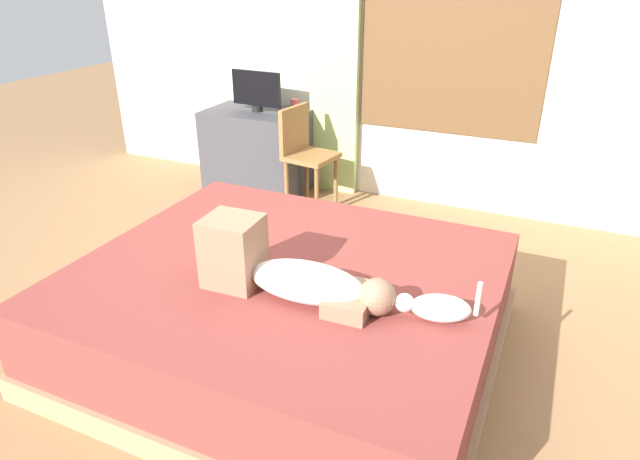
# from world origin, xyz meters

# --- Properties ---
(ground_plane) EXTENTS (16.00, 16.00, 0.00)m
(ground_plane) POSITION_xyz_m (0.00, 0.00, 0.00)
(ground_plane) COLOR olive
(back_wall_with_window) EXTENTS (6.40, 0.14, 2.90)m
(back_wall_with_window) POSITION_xyz_m (0.01, 2.33, 1.45)
(back_wall_with_window) COLOR beige
(back_wall_with_window) RESTS_ON ground
(bed) EXTENTS (2.16, 1.87, 0.51)m
(bed) POSITION_xyz_m (0.05, -0.09, 0.25)
(bed) COLOR #997A56
(bed) RESTS_ON ground
(person_lying) EXTENTS (0.94, 0.29, 0.34)m
(person_lying) POSITION_xyz_m (0.17, -0.29, 0.62)
(person_lying) COLOR silver
(person_lying) RESTS_ON bed
(cat) EXTENTS (0.35, 0.17, 0.21)m
(cat) POSITION_xyz_m (0.86, -0.22, 0.57)
(cat) COLOR silver
(cat) RESTS_ON bed
(desk) EXTENTS (0.90, 0.56, 0.74)m
(desk) POSITION_xyz_m (-1.30, 1.93, 0.37)
(desk) COLOR #38383D
(desk) RESTS_ON ground
(tv_monitor) EXTENTS (0.48, 0.10, 0.35)m
(tv_monitor) POSITION_xyz_m (-1.28, 1.93, 0.92)
(tv_monitor) COLOR black
(tv_monitor) RESTS_ON desk
(cup) EXTENTS (0.07, 0.07, 0.10)m
(cup) POSITION_xyz_m (-0.99, 2.11, 0.79)
(cup) COLOR #B23D38
(cup) RESTS_ON desk
(chair_by_desk) EXTENTS (0.43, 0.43, 0.86)m
(chair_by_desk) POSITION_xyz_m (-0.73, 1.75, 0.51)
(chair_by_desk) COLOR brown
(chair_by_desk) RESTS_ON ground
(curtain_left) EXTENTS (0.44, 0.06, 2.65)m
(curtain_left) POSITION_xyz_m (-0.66, 2.21, 1.33)
(curtain_left) COLOR #ADCC75
(curtain_left) RESTS_ON ground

